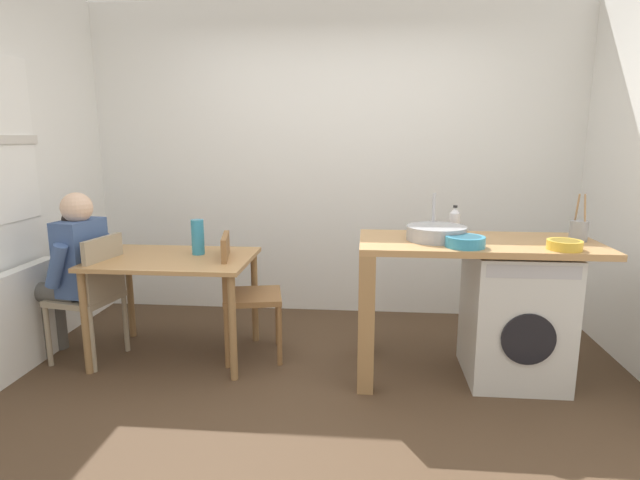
# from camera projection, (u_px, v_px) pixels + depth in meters

# --- Properties ---
(ground_plane) EXTENTS (5.46, 5.46, 0.00)m
(ground_plane) POSITION_uv_depth(u_px,v_px,m) (313.00, 404.00, 3.06)
(ground_plane) COLOR #4C3826
(wall_back) EXTENTS (4.60, 0.10, 2.70)m
(wall_back) POSITION_uv_depth(u_px,v_px,m) (333.00, 162.00, 4.50)
(wall_back) COLOR white
(wall_back) RESTS_ON ground_plane
(radiator) EXTENTS (0.10, 0.80, 0.70)m
(radiator) POSITION_uv_depth(u_px,v_px,m) (21.00, 320.00, 3.47)
(radiator) COLOR white
(radiator) RESTS_ON ground_plane
(dining_table) EXTENTS (1.10, 0.76, 0.74)m
(dining_table) POSITION_uv_depth(u_px,v_px,m) (174.00, 270.00, 3.62)
(dining_table) COLOR tan
(dining_table) RESTS_ON ground_plane
(chair_person_seat) EXTENTS (0.47, 0.47, 0.90)m
(chair_person_seat) POSITION_uv_depth(u_px,v_px,m) (93.00, 291.00, 3.58)
(chair_person_seat) COLOR gray
(chair_person_seat) RESTS_ON ground_plane
(chair_opposite) EXTENTS (0.47, 0.47, 0.90)m
(chair_opposite) POSITION_uv_depth(u_px,v_px,m) (242.00, 289.00, 3.64)
(chair_opposite) COLOR olive
(chair_opposite) RESTS_ON ground_plane
(seated_person) EXTENTS (0.53, 0.54, 1.20)m
(seated_person) POSITION_uv_depth(u_px,v_px,m) (72.00, 267.00, 3.59)
(seated_person) COLOR #595651
(seated_person) RESTS_ON ground_plane
(kitchen_counter) EXTENTS (1.50, 0.68, 0.92)m
(kitchen_counter) POSITION_uv_depth(u_px,v_px,m) (443.00, 264.00, 3.31)
(kitchen_counter) COLOR tan
(kitchen_counter) RESTS_ON ground_plane
(washing_machine) EXTENTS (0.60, 0.61, 0.86)m
(washing_machine) POSITION_uv_depth(u_px,v_px,m) (515.00, 315.00, 3.33)
(washing_machine) COLOR silver
(washing_machine) RESTS_ON ground_plane
(sink_basin) EXTENTS (0.38, 0.38, 0.09)m
(sink_basin) POSITION_uv_depth(u_px,v_px,m) (436.00, 233.00, 3.27)
(sink_basin) COLOR #9EA0A5
(sink_basin) RESTS_ON kitchen_counter
(tap) EXTENTS (0.02, 0.02, 0.28)m
(tap) POSITION_uv_depth(u_px,v_px,m) (434.00, 214.00, 3.43)
(tap) COLOR #B2B2B7
(tap) RESTS_ON kitchen_counter
(bottle_tall_green) EXTENTS (0.07, 0.07, 0.19)m
(bottle_tall_green) POSITION_uv_depth(u_px,v_px,m) (455.00, 220.00, 3.53)
(bottle_tall_green) COLOR silver
(bottle_tall_green) RESTS_ON kitchen_counter
(mixing_bowl) EXTENTS (0.24, 0.24, 0.07)m
(mixing_bowl) POSITION_uv_depth(u_px,v_px,m) (465.00, 241.00, 3.07)
(mixing_bowl) COLOR teal
(mixing_bowl) RESTS_ON kitchen_counter
(utensil_crock) EXTENTS (0.11, 0.11, 0.30)m
(utensil_crock) POSITION_uv_depth(u_px,v_px,m) (579.00, 230.00, 3.24)
(utensil_crock) COLOR gray
(utensil_crock) RESTS_ON kitchen_counter
(colander) EXTENTS (0.20, 0.20, 0.06)m
(colander) POSITION_uv_depth(u_px,v_px,m) (565.00, 244.00, 3.00)
(colander) COLOR gold
(colander) RESTS_ON kitchen_counter
(vase) EXTENTS (0.09, 0.09, 0.25)m
(vase) POSITION_uv_depth(u_px,v_px,m) (198.00, 237.00, 3.66)
(vase) COLOR teal
(vase) RESTS_ON dining_table
(scissors) EXTENTS (0.15, 0.06, 0.01)m
(scissors) POSITION_uv_depth(u_px,v_px,m) (473.00, 243.00, 3.17)
(scissors) COLOR #B2B2B7
(scissors) RESTS_ON kitchen_counter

